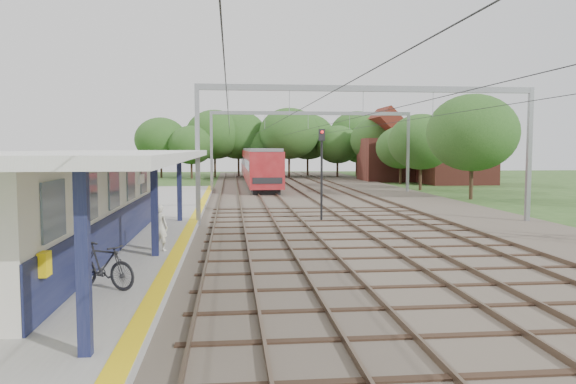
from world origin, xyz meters
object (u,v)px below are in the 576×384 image
person (160,227)px  train (257,164)px  bicycle (103,266)px  signal_post (322,161)px

person → train: (5.35, 42.65, 0.93)m
person → bicycle: 5.28m
bicycle → person: bearing=21.0°
bicycle → signal_post: signal_post is taller
train → signal_post: bearing=-86.8°
signal_post → train: bearing=100.8°
train → person: bearing=-97.2°
train → signal_post: 33.22m
person → signal_post: size_ratio=0.33×
bicycle → train: size_ratio=0.06×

